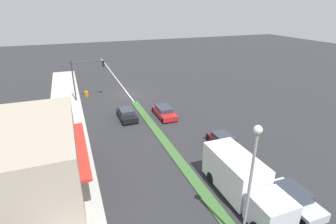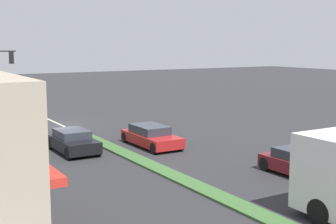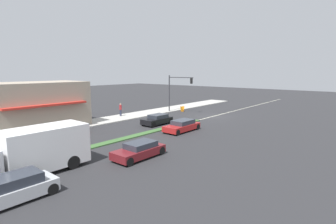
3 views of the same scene
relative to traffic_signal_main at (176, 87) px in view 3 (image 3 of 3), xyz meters
The scene contains 12 objects.
ground_plane 18.82m from the traffic_signal_main, 109.43° to the left, with size 160.00×160.00×0.00m, color #2B2B2D.
sidewalk_right 18.49m from the traffic_signal_main, 80.85° to the left, with size 4.00×73.00×0.12m, color #B2AFA8.
lane_marking_center 7.29m from the traffic_signal_main, behind, with size 0.16×60.00×0.01m, color beige.
building_corner_store 19.76m from the traffic_signal_main, 75.87° to the left, with size 6.28×10.70×5.06m.
traffic_signal_main is the anchor object (origin of this frame).
pedestrian 9.25m from the traffic_signal_main, 65.22° to the left, with size 0.34×0.34×1.77m.
warning_aframe_sign 3.74m from the traffic_signal_main, 95.65° to the right, with size 0.45×0.53×0.84m.
delivery_truck 26.51m from the traffic_signal_main, 108.38° to the left, with size 2.44×7.50×2.87m.
sedan_silver 29.47m from the traffic_signal_main, 112.32° to the left, with size 1.78×4.02×1.32m.
hatchback_red 13.08m from the traffic_signal_main, 131.12° to the left, with size 1.86×4.40×1.20m.
suv_black 10.08m from the traffic_signal_main, 114.33° to the left, with size 1.83×3.89×1.22m.
sedan_maroon 21.87m from the traffic_signal_main, 120.98° to the left, with size 1.80×4.09×1.18m.
Camera 3 is at (-18.72, 32.13, 6.41)m, focal length 28.00 mm.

